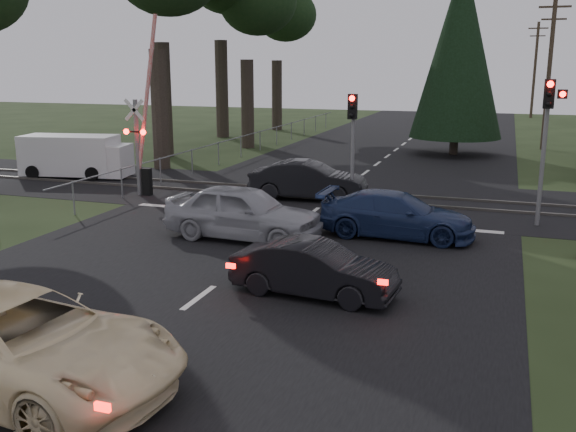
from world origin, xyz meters
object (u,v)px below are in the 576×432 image
at_px(utility_pole_mid, 549,71).
at_px(white_van, 78,156).
at_px(blue_sedan, 396,215).
at_px(traffic_signal_center, 352,130).
at_px(utility_pole_far, 535,68).
at_px(cream_coupe, 17,343).
at_px(dark_hatchback, 314,270).
at_px(dark_car_far, 308,180).
at_px(traffic_signal_right, 548,124).
at_px(silver_car, 243,212).
at_px(crossing_signal, 142,144).

relative_size(utility_pole_mid, white_van, 1.74).
distance_m(blue_sedan, white_van, 16.83).
bearing_deg(blue_sedan, traffic_signal_center, 31.91).
bearing_deg(utility_pole_far, cream_coupe, -98.96).
relative_size(cream_coupe, dark_hatchback, 1.51).
bearing_deg(dark_car_far, utility_pole_far, -16.89).
relative_size(utility_pole_mid, utility_pole_far, 1.00).
height_order(blue_sedan, white_van, white_van).
relative_size(traffic_signal_center, blue_sedan, 0.87).
relative_size(utility_pole_mid, cream_coupe, 1.58).
distance_m(utility_pole_mid, dark_car_far, 21.38).
xyz_separation_m(blue_sedan, white_van, (-15.78, 5.85, 0.29)).
relative_size(traffic_signal_center, white_van, 0.79).
relative_size(traffic_signal_right, utility_pole_mid, 0.52).
distance_m(cream_coupe, white_van, 20.71).
distance_m(utility_pole_mid, silver_car, 27.02).
xyz_separation_m(utility_pole_mid, utility_pole_far, (0.00, 25.00, 0.00)).
distance_m(traffic_signal_center, cream_coupe, 15.57).
height_order(dark_hatchback, blue_sedan, blue_sedan).
distance_m(crossing_signal, silver_car, 8.01).
height_order(cream_coupe, dark_hatchback, cream_coupe).
bearing_deg(silver_car, utility_pole_mid, -16.76).
relative_size(dark_hatchback, dark_car_far, 0.83).
xyz_separation_m(utility_pole_far, white_van, (-20.93, -42.44, -3.75)).
xyz_separation_m(traffic_signal_center, cream_coupe, (-1.90, -15.32, -2.02)).
bearing_deg(traffic_signal_center, dark_car_far, 164.79).
distance_m(crossing_signal, blue_sedan, 11.14).
bearing_deg(utility_pole_far, silver_car, -100.73).
xyz_separation_m(utility_pole_mid, dark_car_far, (-9.33, -18.82, -3.98)).
height_order(utility_pole_far, silver_car, utility_pole_far).
bearing_deg(cream_coupe, utility_pole_far, -3.71).
height_order(crossing_signal, utility_pole_mid, utility_pole_mid).
distance_m(traffic_signal_right, dark_car_far, 8.93).
xyz_separation_m(silver_car, blue_sedan, (4.33, 1.71, -0.13)).
bearing_deg(cream_coupe, utility_pole_mid, -9.93).
relative_size(silver_car, blue_sedan, 1.02).
distance_m(dark_hatchback, dark_car_far, 10.68).
height_order(cream_coupe, silver_car, silver_car).
height_order(cream_coupe, white_van, white_van).
xyz_separation_m(dark_hatchback, dark_car_far, (-3.26, 10.18, 0.12)).
bearing_deg(crossing_signal, traffic_signal_center, 6.15).
bearing_deg(utility_pole_far, utility_pole_mid, -90.00).
bearing_deg(crossing_signal, blue_sedan, -16.15).
distance_m(crossing_signal, cream_coupe, 15.83).
xyz_separation_m(traffic_signal_center, blue_sedan, (2.35, -3.97, -2.12)).
distance_m(utility_pole_far, cream_coupe, 60.51).
xyz_separation_m(traffic_signal_right, blue_sedan, (-4.20, -2.76, -2.63)).
bearing_deg(cream_coupe, blue_sedan, -15.28).
height_order(crossing_signal, dark_hatchback, crossing_signal).
distance_m(traffic_signal_right, blue_sedan, 5.67).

